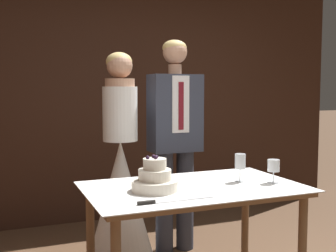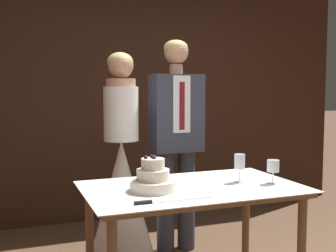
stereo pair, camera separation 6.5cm
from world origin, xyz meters
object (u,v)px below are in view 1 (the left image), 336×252
cake_table (193,200)px  tiered_cake (155,179)px  wine_glass_middle (240,162)px  cake_knife (162,201)px  bride (121,184)px  groom (175,134)px  wine_glass_near (274,166)px

cake_table → tiered_cake: 0.32m
cake_table → wine_glass_middle: size_ratio=7.34×
cake_knife → wine_glass_middle: size_ratio=2.43×
cake_knife → bride: (0.09, 1.17, -0.16)m
wine_glass_middle → cake_knife: bearing=-156.2°
cake_table → bride: bearing=105.2°
cake_table → cake_knife: size_ratio=3.03×
wine_glass_middle → cake_table: bearing=-178.8°
tiered_cake → cake_knife: tiered_cake is taller
groom → wine_glass_near: bearing=-73.5°
wine_glass_middle → groom: size_ratio=0.10×
cake_table → wine_glass_near: (0.53, -0.11, 0.20)m
wine_glass_near → cake_table: bearing=168.2°
bride → groom: size_ratio=0.94×
tiered_cake → groom: 1.05m
tiered_cake → cake_knife: (-0.06, -0.27, -0.06)m
cake_table → bride: size_ratio=0.82×
cake_knife → wine_glass_near: bearing=11.3°
cake_table → groom: (0.24, 0.88, 0.33)m
cake_table → wine_glass_near: wine_glass_near is taller
cake_table → wine_glass_middle: bearing=1.2°
cake_table → wine_glass_near: bearing=-11.8°
wine_glass_near → groom: 1.04m
tiered_cake → wine_glass_middle: bearing=2.9°
wine_glass_middle → bride: size_ratio=0.11×
wine_glass_near → wine_glass_middle: size_ratio=0.83×
wine_glass_near → bride: size_ratio=0.09×
tiered_cake → groom: bearing=60.4°
tiered_cake → wine_glass_near: size_ratio=1.82×
groom → bride: bearing=179.9°
tiered_cake → bride: bearing=87.8°
wine_glass_middle → groom: bearing=97.2°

